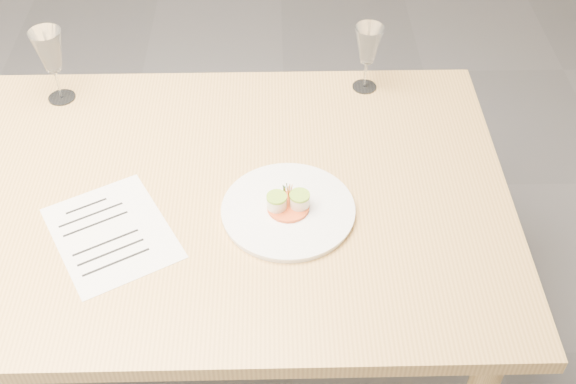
{
  "coord_description": "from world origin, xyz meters",
  "views": [
    {
      "loc": [
        0.63,
        -1.27,
        1.99
      ],
      "look_at": [
        0.65,
        -0.06,
        0.8
      ],
      "focal_mm": 45.0,
      "sensor_mm": 36.0,
      "label": 1
    }
  ],
  "objects_px": {
    "dining_table": "(27,213)",
    "wine_glass_1": "(50,53)",
    "recipe_sheet": "(111,233)",
    "wine_glass_2": "(368,46)",
    "dinner_plate": "(288,209)"
  },
  "relations": [
    {
      "from": "dinner_plate",
      "to": "wine_glass_1",
      "type": "relative_size",
      "value": 1.47
    },
    {
      "from": "dinner_plate",
      "to": "wine_glass_2",
      "type": "relative_size",
      "value": 1.61
    },
    {
      "from": "dinner_plate",
      "to": "wine_glass_1",
      "type": "height_order",
      "value": "wine_glass_1"
    },
    {
      "from": "dinner_plate",
      "to": "recipe_sheet",
      "type": "relative_size",
      "value": 0.81
    },
    {
      "from": "dinner_plate",
      "to": "recipe_sheet",
      "type": "distance_m",
      "value": 0.42
    },
    {
      "from": "recipe_sheet",
      "to": "wine_glass_1",
      "type": "relative_size",
      "value": 1.83
    },
    {
      "from": "wine_glass_1",
      "to": "wine_glass_2",
      "type": "height_order",
      "value": "wine_glass_1"
    },
    {
      "from": "dining_table",
      "to": "recipe_sheet",
      "type": "xyz_separation_m",
      "value": [
        0.24,
        -0.13,
        0.07
      ]
    },
    {
      "from": "dinner_plate",
      "to": "wine_glass_2",
      "type": "xyz_separation_m",
      "value": [
        0.23,
        0.5,
        0.13
      ]
    },
    {
      "from": "dining_table",
      "to": "dinner_plate",
      "type": "bearing_deg",
      "value": -6.71
    },
    {
      "from": "wine_glass_2",
      "to": "recipe_sheet",
      "type": "bearing_deg",
      "value": -139.28
    },
    {
      "from": "wine_glass_2",
      "to": "dining_table",
      "type": "bearing_deg",
      "value": -154.68
    },
    {
      "from": "dinner_plate",
      "to": "recipe_sheet",
      "type": "xyz_separation_m",
      "value": [
        -0.41,
        -0.06,
        -0.01
      ]
    },
    {
      "from": "dining_table",
      "to": "wine_glass_1",
      "type": "distance_m",
      "value": 0.44
    },
    {
      "from": "wine_glass_1",
      "to": "wine_glass_2",
      "type": "xyz_separation_m",
      "value": [
        0.86,
        0.03,
        -0.01
      ]
    }
  ]
}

